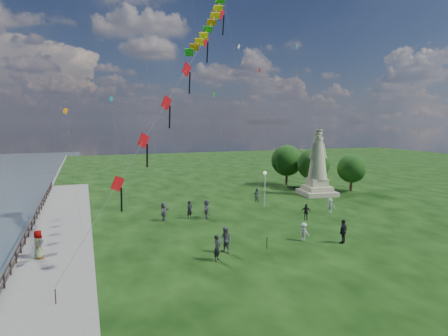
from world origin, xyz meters
name	(u,v)px	position (x,y,z in m)	size (l,w,h in m)	color
waterfront	(40,249)	(-15.24, 8.99, -0.06)	(200.00, 200.00, 1.51)	#364A51
statue	(318,171)	(15.95, 19.20, 3.16)	(4.60, 4.60, 8.36)	tan
lamppost	(265,181)	(6.72, 15.73, 2.84)	(0.36, 0.36, 3.93)	silver
tree_row	(311,164)	(17.96, 23.77, 3.49)	(9.97, 11.36, 5.98)	#382314
person_0	(217,248)	(-3.72, 2.06, 0.89)	(0.65, 0.42, 1.77)	black
person_1	(226,240)	(-2.66, 3.22, 0.95)	(0.92, 0.57, 1.89)	#595960
person_2	(304,232)	(4.10, 3.70, 0.72)	(0.93, 0.48, 1.45)	silver
person_3	(343,231)	(6.59, 2.08, 0.94)	(1.10, 0.56, 1.88)	black
person_5	(164,211)	(-5.02, 13.44, 0.92)	(1.70, 0.73, 1.83)	#595960
person_6	(190,210)	(-2.50, 13.48, 0.87)	(0.63, 0.41, 1.73)	black
person_7	(257,195)	(6.88, 18.13, 0.80)	(0.78, 0.48, 1.60)	#595960
person_8	(330,206)	(11.61, 10.55, 0.76)	(0.99, 0.51, 1.53)	silver
person_9	(306,212)	(7.77, 9.11, 0.77)	(0.91, 0.46, 1.54)	black
person_10	(38,246)	(-15.00, 6.45, 0.97)	(0.95, 0.58, 1.95)	#595960
person_11	(207,209)	(-0.96, 12.92, 0.92)	(1.71, 0.74, 1.84)	#595960
red_kite_train	(175,91)	(-5.84, 4.61, 11.38)	(12.69, 9.35, 18.35)	black
small_kites	(202,79)	(1.83, 23.06, 14.46)	(28.10, 18.50, 28.46)	teal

